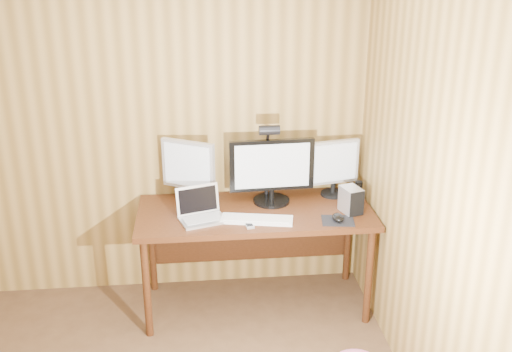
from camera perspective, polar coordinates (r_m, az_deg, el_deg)
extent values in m
plane|color=olive|center=(4.28, -13.11, 4.43)|extent=(4.00, 0.00, 4.00)
plane|color=olive|center=(2.67, 21.60, -6.88)|extent=(0.00, 4.00, 4.00)
cube|color=#3D1D0C|center=(4.10, -0.07, -3.53)|extent=(1.60, 0.70, 0.04)
cube|color=#3D1D0C|center=(4.50, -0.48, -5.03)|extent=(1.48, 0.02, 0.51)
cylinder|color=#3D1D0C|center=(4.02, -10.38, -10.52)|extent=(0.05, 0.05, 0.71)
cylinder|color=#3D1D0C|center=(4.52, -9.88, -6.68)|extent=(0.05, 0.05, 0.71)
cylinder|color=#3D1D0C|center=(4.15, 10.70, -9.41)|extent=(0.05, 0.05, 0.71)
cylinder|color=#3D1D0C|center=(4.64, 8.73, -5.83)|extent=(0.05, 0.05, 0.71)
cylinder|color=black|center=(4.22, 1.48, -2.36)|extent=(0.26, 0.26, 0.02)
cylinder|color=black|center=(4.20, 1.48, -1.76)|extent=(0.04, 0.04, 0.07)
cube|color=black|center=(4.12, 1.51, 1.05)|extent=(0.59, 0.06, 0.36)
cube|color=silver|center=(4.10, 1.56, 0.95)|extent=(0.52, 0.03, 0.31)
cylinder|color=black|center=(4.25, -6.32, -2.30)|extent=(0.19, 0.19, 0.02)
cylinder|color=black|center=(4.23, -6.35, -1.66)|extent=(0.04, 0.04, 0.08)
cube|color=#BCBBC0|center=(4.15, -6.46, 1.07)|extent=(0.36, 0.23, 0.34)
cube|color=silver|center=(4.14, -6.61, 0.97)|extent=(0.31, 0.17, 0.30)
cylinder|color=black|center=(4.37, 7.31, -1.69)|extent=(0.17, 0.17, 0.02)
cylinder|color=black|center=(4.35, 7.34, -1.10)|extent=(0.03, 0.03, 0.08)
cube|color=#BCBBC0|center=(4.28, 7.46, 1.33)|extent=(0.36, 0.10, 0.32)
cube|color=silver|center=(4.26, 7.56, 1.25)|extent=(0.31, 0.07, 0.27)
cube|color=silver|center=(3.95, -5.08, -4.18)|extent=(0.34, 0.28, 0.02)
cube|color=silver|center=(3.99, -5.59, -2.24)|extent=(0.29, 0.13, 0.19)
cube|color=black|center=(3.99, -5.59, -2.24)|extent=(0.25, 0.11, 0.16)
cube|color=#B2B2B7|center=(3.94, -5.08, -4.06)|extent=(0.27, 0.19, 0.00)
cube|color=white|center=(3.93, 0.08, -4.17)|extent=(0.49, 0.23, 0.02)
cube|color=white|center=(3.93, 0.08, -4.01)|extent=(0.45, 0.20, 0.00)
cube|color=black|center=(3.97, 7.80, -4.24)|extent=(0.23, 0.20, 0.00)
ellipsoid|color=black|center=(3.96, 7.82, -3.95)|extent=(0.10, 0.13, 0.04)
cube|color=silver|center=(4.08, 9.02, -2.27)|extent=(0.15, 0.18, 0.18)
cube|color=black|center=(4.02, 9.61, -2.68)|extent=(0.10, 0.04, 0.17)
cube|color=silver|center=(3.87, -0.67, -4.68)|extent=(0.07, 0.11, 0.01)
cube|color=black|center=(3.86, -0.67, -4.59)|extent=(0.05, 0.07, 0.00)
cylinder|color=black|center=(4.32, 9.74, -1.31)|extent=(0.05, 0.05, 0.13)
cube|color=black|center=(4.32, 0.99, -2.06)|extent=(0.05, 0.06, 0.06)
cylinder|color=black|center=(4.24, 1.01, 0.48)|extent=(0.03, 0.03, 0.39)
sphere|color=black|center=(4.18, 1.03, 2.99)|extent=(0.04, 0.04, 0.04)
cylinder|color=black|center=(4.10, 1.13, 3.71)|extent=(0.02, 0.14, 0.16)
cylinder|color=black|center=(4.00, 1.28, 4.39)|extent=(0.14, 0.06, 0.06)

